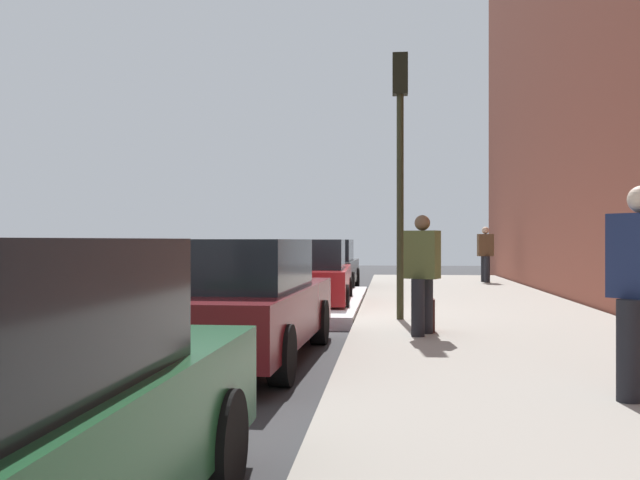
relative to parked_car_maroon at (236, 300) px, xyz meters
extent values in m
plane|color=#333335|center=(5.01, -0.31, -0.76)|extent=(56.00, 56.00, 0.00)
cube|color=#A39E93|center=(5.01, -3.61, -0.68)|extent=(28.00, 4.60, 0.15)
cube|color=gold|center=(5.01, 2.89, -0.76)|extent=(28.00, 0.14, 0.01)
cube|color=white|center=(6.96, -1.01, -0.65)|extent=(7.82, 0.56, 0.22)
cylinder|color=black|center=(-4.62, -0.91, -0.44)|extent=(0.64, 0.23, 0.64)
cylinder|color=black|center=(1.58, 0.79, -0.44)|extent=(0.65, 0.24, 0.64)
cylinder|color=black|center=(1.52, -0.89, -0.44)|extent=(0.65, 0.24, 0.64)
cylinder|color=black|center=(-1.38, 0.89, -0.44)|extent=(0.65, 0.24, 0.64)
cylinder|color=black|center=(-1.44, -0.79, -0.44)|extent=(0.65, 0.24, 0.64)
cube|color=maroon|center=(0.07, 0.00, -0.17)|extent=(4.84, 1.96, 0.64)
cube|color=black|center=(-0.17, 0.01, 0.45)|extent=(2.54, 1.68, 0.60)
cylinder|color=black|center=(7.67, 0.74, -0.44)|extent=(0.65, 0.24, 0.64)
cylinder|color=black|center=(7.72, -0.93, -0.44)|extent=(0.65, 0.24, 0.64)
cylinder|color=black|center=(5.02, 0.67, -0.44)|extent=(0.65, 0.24, 0.64)
cylinder|color=black|center=(5.07, -1.01, -0.44)|extent=(0.65, 0.24, 0.64)
cube|color=maroon|center=(6.37, -0.13, -0.17)|extent=(4.32, 1.92, 0.64)
cube|color=black|center=(6.15, -0.14, 0.45)|extent=(2.27, 1.66, 0.60)
cylinder|color=black|center=(13.25, 0.81, -0.44)|extent=(0.64, 0.22, 0.64)
cylinder|color=black|center=(13.24, -0.87, -0.44)|extent=(0.64, 0.22, 0.64)
cylinder|color=black|center=(10.58, 0.83, -0.44)|extent=(0.64, 0.22, 0.64)
cylinder|color=black|center=(10.57, -0.85, -0.44)|extent=(0.64, 0.22, 0.64)
cube|color=#383A3D|center=(11.91, -0.02, -0.17)|extent=(4.32, 1.83, 0.64)
cube|color=black|center=(11.69, -0.02, 0.45)|extent=(2.25, 1.62, 0.60)
cylinder|color=black|center=(14.65, -4.94, -0.19)|extent=(0.19, 0.19, 0.83)
cylinder|color=black|center=(14.26, -4.98, -0.19)|extent=(0.19, 0.19, 0.83)
cube|color=brown|center=(14.45, -4.96, 0.58)|extent=(0.35, 0.51, 0.71)
sphere|color=#D8AD8C|center=(14.45, -4.96, 1.05)|extent=(0.23, 0.23, 0.23)
cylinder|color=black|center=(-2.49, -3.89, -0.18)|extent=(0.20, 0.20, 0.85)
cylinder|color=black|center=(1.39, -2.29, -0.21)|extent=(0.19, 0.19, 0.80)
cylinder|color=black|center=(1.74, -2.43, -0.21)|extent=(0.19, 0.19, 0.80)
cube|color=brown|center=(1.56, -2.36, 0.54)|extent=(0.44, 0.54, 0.68)
sphere|color=brown|center=(1.56, -2.36, 0.99)|extent=(0.22, 0.22, 0.22)
cylinder|color=#2D2D19|center=(3.54, -2.08, 1.31)|extent=(0.12, 0.12, 3.83)
cube|color=black|center=(3.54, -2.08, 3.57)|extent=(0.26, 0.26, 0.70)
sphere|color=red|center=(3.69, -2.08, 3.78)|extent=(0.14, 0.14, 0.14)
sphere|color=orange|center=(3.69, -2.08, 3.56)|extent=(0.14, 0.14, 0.14)
sphere|color=green|center=(3.69, -2.08, 3.34)|extent=(0.14, 0.14, 0.14)
cube|color=#471E19|center=(1.97, -2.45, -0.37)|extent=(0.34, 0.22, 0.48)
cylinder|color=#4C4C4C|center=(1.97, -2.45, 0.05)|extent=(0.03, 0.03, 0.36)
camera|label=1|loc=(-8.66, -1.89, 0.75)|focal=39.95mm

